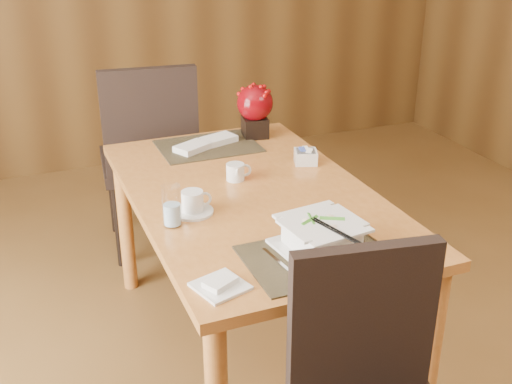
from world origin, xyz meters
name	(u,v)px	position (x,y,z in m)	size (l,w,h in m)	color
dining_table	(252,214)	(0.00, 0.60, 0.65)	(0.90, 1.50, 0.75)	#B97233
placemat_near	(316,257)	(0.00, 0.05, 0.75)	(0.45, 0.33, 0.01)	black
placemat_far	(208,146)	(0.00, 1.15, 0.75)	(0.45, 0.33, 0.01)	black
soup_setting	(322,237)	(0.04, 0.08, 0.80)	(0.30, 0.30, 0.11)	silver
coffee_cup	(193,204)	(-0.27, 0.51, 0.79)	(0.15, 0.15, 0.09)	silver
water_glass	(172,206)	(-0.36, 0.44, 0.83)	(0.07, 0.07, 0.15)	white
creamer_jug	(235,172)	(-0.02, 0.74, 0.78)	(0.10, 0.10, 0.07)	silver
sugar_caddy	(306,157)	(0.33, 0.80, 0.78)	(0.09, 0.09, 0.06)	silver
berry_decor	(255,108)	(0.25, 1.20, 0.89)	(0.17, 0.17, 0.25)	black
napkins_far	(208,143)	(0.00, 1.15, 0.77)	(0.31, 0.11, 0.03)	white
bread_plate	(220,286)	(-0.34, 0.00, 0.75)	(0.14, 0.14, 0.01)	silver
far_chair	(150,150)	(-0.18, 1.60, 0.60)	(0.55, 0.55, 1.06)	black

